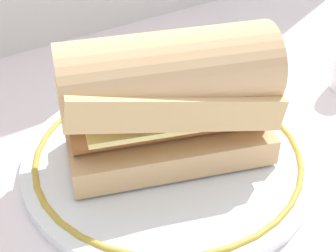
% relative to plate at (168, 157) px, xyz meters
% --- Properties ---
extents(ground_plane, '(1.50, 1.50, 0.00)m').
position_rel_plate_xyz_m(ground_plane, '(-0.01, -0.02, -0.01)').
color(ground_plane, silver).
extents(plate, '(0.28, 0.28, 0.01)m').
position_rel_plate_xyz_m(plate, '(0.00, 0.00, 0.00)').
color(plate, white).
rests_on(plate, ground_plane).
extents(sausage_sandwich, '(0.21, 0.15, 0.12)m').
position_rel_plate_xyz_m(sausage_sandwich, '(-0.00, -0.00, 0.07)').
color(sausage_sandwich, tan).
rests_on(sausage_sandwich, plate).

